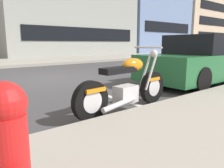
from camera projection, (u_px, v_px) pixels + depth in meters
ground_plane at (52, 79)px, 7.17m from camera, size 260.00×260.00×0.00m
sidewalk_far_curb at (147, 55)px, 19.71m from camera, size 120.00×5.00×0.14m
parking_stall_stripe at (127, 102)px, 4.36m from camera, size 0.12×2.20×0.01m
parked_motorcycle at (127, 87)px, 3.74m from camera, size 2.17×0.62×1.11m
parked_car_at_intersection at (204, 60)px, 6.60m from camera, size 4.51×1.83×1.40m
fire_hydrant at (8, 153)px, 1.17m from camera, size 0.24×0.36×0.84m
townhouse_mid_block at (55, 12)px, 21.87m from camera, size 12.23×11.33×8.65m
townhouse_far_uphill at (137, 0)px, 27.96m from camera, size 9.33×10.48×13.37m
townhouse_near_left at (197, 20)px, 35.43m from camera, size 15.46×8.35×9.89m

